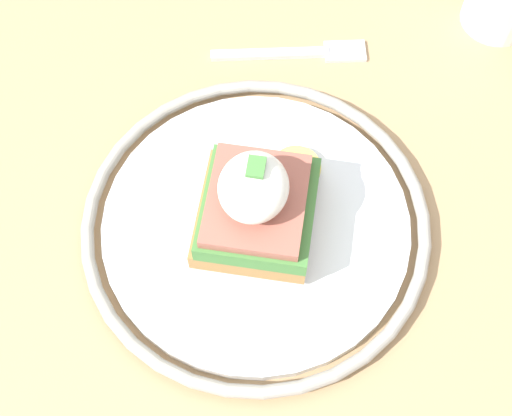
% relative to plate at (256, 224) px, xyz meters
% --- Properties ---
extents(ground_plane, '(6.00, 6.00, 0.00)m').
position_rel_plate_xyz_m(ground_plane, '(-0.02, -0.01, -0.77)').
color(ground_plane, '#9E9993').
extents(dining_table, '(1.11, 0.80, 0.76)m').
position_rel_plate_xyz_m(dining_table, '(-0.02, -0.01, -0.12)').
color(dining_table, tan).
rests_on(dining_table, ground_plane).
extents(plate, '(0.27, 0.27, 0.02)m').
position_rel_plate_xyz_m(plate, '(0.00, 0.00, 0.00)').
color(plate, silver).
rests_on(plate, dining_table).
extents(sandwich, '(0.12, 0.09, 0.08)m').
position_rel_plate_xyz_m(sandwich, '(0.00, 0.00, 0.04)').
color(sandwich, '#9E703D').
rests_on(sandwich, plate).
extents(fork, '(0.04, 0.14, 0.00)m').
position_rel_plate_xyz_m(fork, '(-0.17, 0.01, -0.01)').
color(fork, silver).
rests_on(fork, dining_table).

